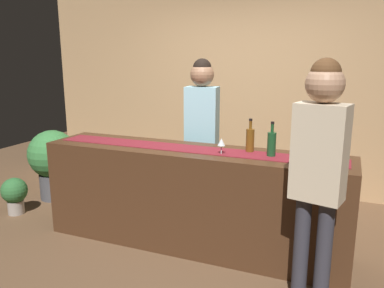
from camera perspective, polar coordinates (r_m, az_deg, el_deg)
ground_plane at (r=3.88m, az=-0.04°, el=-14.57°), size 10.00×10.00×0.00m
back_wall at (r=5.26m, az=7.91°, el=9.07°), size 6.00×0.12×2.90m
bar_counter at (r=3.69m, az=-0.04°, el=-7.99°), size 2.88×0.60×0.95m
counter_runner_cloth at (r=3.54m, az=-0.04°, el=-0.74°), size 2.74×0.28×0.01m
wine_bottle_green at (r=3.33m, az=11.75°, el=0.06°), size 0.07×0.07×0.30m
wine_bottle_amber at (r=3.46m, az=8.63°, el=0.64°), size 0.07×0.07×0.30m
wine_glass_near_customer at (r=3.35m, az=4.39°, el=0.21°), size 0.07×0.07×0.14m
wine_glass_mid_counter at (r=3.31m, az=18.00°, el=-0.52°), size 0.07×0.07×0.14m
bartender at (r=4.09m, az=1.47°, el=3.26°), size 0.36×0.25×1.77m
customer_sipping at (r=2.71m, az=18.37°, el=-2.17°), size 0.38×0.27×1.78m
potted_plant_tall at (r=5.18m, az=-19.96°, el=-2.17°), size 0.61×0.61×0.89m
potted_plant_small at (r=4.91m, az=-24.87°, el=-6.66°), size 0.29×0.29×0.43m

